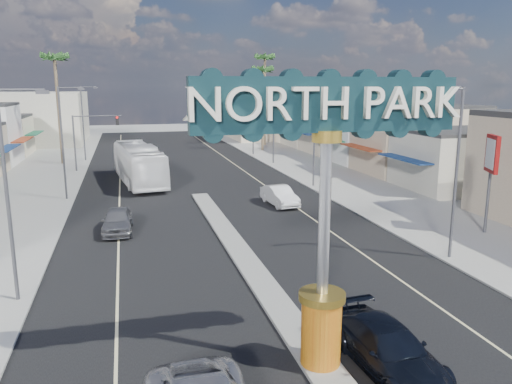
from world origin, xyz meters
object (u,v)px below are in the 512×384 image
gateway_sign (325,191)px  streetlight_r_far (252,117)px  streetlight_l_far (84,119)px  bank_pylon_sign (492,159)px  traffic_signal_right (259,128)px  car_parked_left (117,220)px  streetlight_l_near (10,186)px  city_bus (139,164)px  suv_right (388,348)px  car_parked_right (280,196)px  palm_right_mid (263,74)px  streetlight_l_mid (64,137)px  streetlight_r_mid (313,131)px  palm_left_far (55,63)px  palm_right_far (265,63)px  traffic_signal_left (92,132)px  streetlight_r_near (454,165)px

gateway_sign → streetlight_r_far: gateway_sign is taller
streetlight_l_far → bank_pylon_sign: 46.52m
traffic_signal_right → car_parked_left: size_ratio=1.33×
streetlight_l_near → car_parked_left: (3.89, 9.65, -4.30)m
streetlight_l_near → city_bus: size_ratio=0.68×
suv_right → car_parked_right: bearing=77.2°
bank_pylon_sign → palm_right_mid: bearing=115.3°
streetlight_l_mid → bank_pylon_sign: (25.99, -16.59, -0.37)m
streetlight_l_near → car_parked_right: 21.65m
streetlight_l_near → streetlight_l_far: 42.00m
gateway_sign → streetlight_r_mid: size_ratio=1.02×
streetlight_l_far → streetlight_r_far: (20.87, 0.00, 0.00)m
palm_left_far → palm_right_far: size_ratio=0.93×
streetlight_l_mid → palm_right_mid: bearing=48.0°
streetlight_l_mid → palm_right_far: (25.43, 32.00, 7.32)m
suv_right → city_bus: (-6.74, 34.66, 1.08)m
streetlight_l_mid → car_parked_right: bearing=-20.6°
car_parked_left → city_bus: city_bus is taller
traffic_signal_left → traffic_signal_right: size_ratio=1.00×
gateway_sign → streetlight_r_far: size_ratio=1.02×
streetlight_l_far → streetlight_r_near: 46.90m
streetlight_r_near → palm_left_far: 46.80m
streetlight_l_mid → streetlight_l_far: 22.00m
streetlight_l_mid → palm_left_far: bearing=97.3°
streetlight_l_mid → car_parked_right: streetlight_l_mid is taller
streetlight_r_mid → city_bus: 16.57m
gateway_sign → traffic_signal_right: gateway_sign is taller
gateway_sign → palm_right_far: bearing=76.0°
traffic_signal_left → streetlight_r_far: 21.20m
traffic_signal_left → streetlight_r_far: bearing=22.2°
car_parked_right → city_bus: 15.75m
traffic_signal_right → palm_right_far: bearing=72.1°
suv_right → car_parked_right: (3.44, 22.68, -0.00)m
traffic_signal_right → palm_left_far: (-22.18, 6.01, 7.22)m
streetlight_l_near → gateway_sign: bearing=-37.6°
streetlight_l_far → palm_left_far: size_ratio=0.69×
streetlight_l_mid → streetlight_l_far: bearing=90.0°
streetlight_r_far → car_parked_right: streetlight_r_far is taller
palm_right_far → car_parked_right: (-9.50, -37.99, -11.64)m
traffic_signal_left → suv_right: 44.27m
streetlight_l_far → traffic_signal_left: bearing=-81.1°
traffic_signal_right → streetlight_r_near: 34.03m
streetlight_l_far → palm_left_far: 7.21m
streetlight_r_near → suv_right: (-8.38, -8.68, -4.32)m
traffic_signal_left → streetlight_r_mid: bearing=-35.5°
streetlight_r_far → streetlight_r_mid: bearing=-90.0°
traffic_signal_right → palm_left_far: size_ratio=0.46×
car_parked_right → streetlight_l_mid: bearing=153.5°
traffic_signal_left → streetlight_r_near: (19.62, -33.99, 0.79)m
gateway_sign → streetlight_l_far: size_ratio=1.02×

